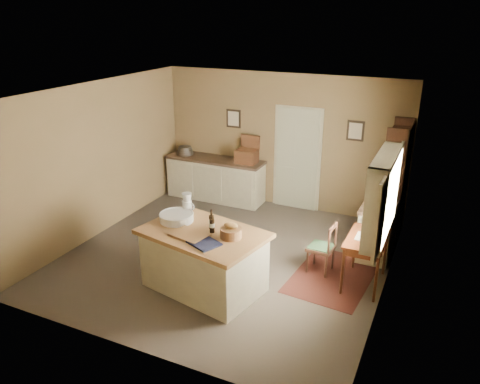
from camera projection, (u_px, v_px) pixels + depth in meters
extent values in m
plane|color=brown|center=(227.00, 256.00, 7.73)|extent=(5.00, 5.00, 0.00)
cube|color=olive|center=(281.00, 141.00, 9.36)|extent=(5.00, 0.10, 2.70)
cube|color=olive|center=(125.00, 249.00, 5.13)|extent=(5.00, 0.10, 2.70)
cube|color=olive|center=(99.00, 160.00, 8.22)|extent=(0.10, 5.00, 2.70)
cube|color=olive|center=(393.00, 206.00, 6.27)|extent=(0.10, 5.00, 2.70)
plane|color=silver|center=(225.00, 92.00, 6.75)|extent=(5.00, 5.00, 0.00)
cube|color=beige|center=(297.00, 158.00, 9.30)|extent=(0.97, 0.06, 2.11)
cube|color=black|center=(234.00, 119.00, 9.62)|extent=(0.32, 0.02, 0.38)
cube|color=beige|center=(233.00, 119.00, 9.61)|extent=(0.24, 0.01, 0.30)
cube|color=black|center=(355.00, 131.00, 8.64)|extent=(0.32, 0.02, 0.38)
cube|color=beige|center=(355.00, 131.00, 8.63)|extent=(0.24, 0.01, 0.30)
cube|color=beige|center=(378.00, 232.00, 6.27)|extent=(0.25, 1.32, 0.06)
cube|color=beige|center=(387.00, 157.00, 5.88)|extent=(0.25, 1.32, 0.06)
cube|color=white|center=(392.00, 197.00, 6.03)|extent=(0.01, 1.20, 1.00)
cube|color=beige|center=(379.00, 221.00, 5.35)|extent=(0.04, 0.35, 1.00)
cube|color=beige|center=(398.00, 178.00, 6.73)|extent=(0.04, 0.35, 1.00)
cube|color=beige|center=(204.00, 262.00, 6.72)|extent=(1.76, 1.29, 0.85)
cube|color=#A16D45|center=(203.00, 233.00, 6.55)|extent=(1.90, 1.43, 0.06)
cylinder|color=white|center=(177.00, 217.00, 6.86)|extent=(0.50, 0.50, 0.11)
cube|color=#A16D45|center=(189.00, 235.00, 6.41)|extent=(0.56, 0.44, 0.03)
cube|color=black|center=(204.00, 243.00, 6.19)|extent=(0.49, 0.45, 0.02)
cylinder|color=brown|center=(231.00, 233.00, 6.34)|extent=(0.30, 0.30, 0.14)
cylinder|color=black|center=(211.00, 219.00, 6.58)|extent=(0.07, 0.07, 0.29)
cylinder|color=black|center=(212.00, 223.00, 6.47)|extent=(0.07, 0.07, 0.29)
cube|color=beige|center=(216.00, 180.00, 9.97)|extent=(2.07, 0.57, 0.85)
cube|color=#332319|center=(215.00, 160.00, 9.80)|extent=(2.11, 0.60, 0.05)
cube|color=#492816|center=(247.00, 156.00, 9.46)|extent=(0.41, 0.31, 0.28)
cylinder|color=#59544F|center=(185.00, 150.00, 10.05)|extent=(0.35, 0.35, 0.18)
cube|color=#411911|center=(333.00, 277.00, 7.14)|extent=(1.23, 1.69, 0.01)
cube|color=#3D1B0C|center=(367.00, 238.00, 6.69)|extent=(0.54, 0.89, 0.03)
cube|color=#3D1B0C|center=(367.00, 243.00, 6.72)|extent=(0.48, 0.83, 0.10)
cube|color=silver|center=(364.00, 237.00, 6.71)|extent=(0.22, 0.30, 0.01)
cylinder|color=black|center=(378.00, 230.00, 6.85)|extent=(0.05, 0.05, 0.05)
cylinder|color=#3D1B0C|center=(342.00, 272.00, 6.58)|extent=(0.04, 0.04, 0.72)
cylinder|color=#3D1B0C|center=(376.00, 279.00, 6.40)|extent=(0.04, 0.04, 0.72)
cylinder|color=#3D1B0C|center=(355.00, 247.00, 7.27)|extent=(0.04, 0.04, 0.72)
cylinder|color=#3D1B0C|center=(385.00, 253.00, 7.09)|extent=(0.04, 0.04, 0.72)
cube|color=beige|center=(377.00, 231.00, 7.66)|extent=(0.50, 0.90, 0.85)
cube|color=#332319|center=(380.00, 206.00, 7.50)|extent=(0.53, 0.94, 0.05)
cylinder|color=silver|center=(377.00, 204.00, 7.37)|extent=(0.22, 0.22, 0.09)
cube|color=#321B12|center=(391.00, 190.00, 7.70)|extent=(0.35, 0.04, 2.07)
cube|color=#321B12|center=(398.00, 174.00, 8.46)|extent=(0.35, 0.04, 2.07)
cube|color=#321B12|center=(405.00, 183.00, 8.01)|extent=(0.02, 0.93, 2.07)
cube|color=#321B12|center=(388.00, 233.00, 8.44)|extent=(0.35, 0.89, 0.03)
cube|color=#321B12|center=(392.00, 206.00, 8.25)|extent=(0.35, 0.89, 0.03)
cube|color=#321B12|center=(395.00, 179.00, 8.06)|extent=(0.35, 0.89, 0.03)
cube|color=#321B12|center=(398.00, 156.00, 7.91)|extent=(0.35, 0.89, 0.03)
cube|color=#321B12|center=(401.00, 132.00, 7.76)|extent=(0.35, 0.89, 0.03)
cylinder|color=white|center=(396.00, 175.00, 8.04)|extent=(0.12, 0.12, 0.11)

